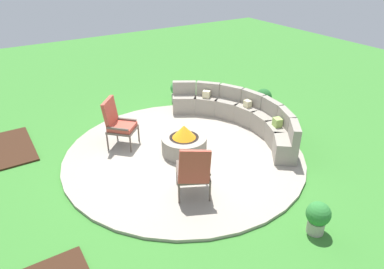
# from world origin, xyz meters

# --- Properties ---
(ground_plane) EXTENTS (24.00, 24.00, 0.00)m
(ground_plane) POSITION_xyz_m (0.00, 0.00, 0.00)
(ground_plane) COLOR #387A2D
(patio_circle) EXTENTS (5.17, 5.17, 0.06)m
(patio_circle) POSITION_xyz_m (0.00, 0.00, 0.03)
(patio_circle) COLOR #9E9384
(patio_circle) RESTS_ON ground_plane
(fire_pit) EXTENTS (0.97, 0.97, 0.66)m
(fire_pit) POSITION_xyz_m (0.00, 0.00, 0.31)
(fire_pit) COLOR gray
(fire_pit) RESTS_ON patio_circle
(curved_stone_bench) EXTENTS (3.88, 1.65, 0.81)m
(curved_stone_bench) POSITION_xyz_m (-0.32, 1.80, 0.38)
(curved_stone_bench) COLOR gray
(curved_stone_bench) RESTS_ON patio_circle
(lounge_chair_front_left) EXTENTS (0.78, 0.80, 1.12)m
(lounge_chair_front_left) POSITION_xyz_m (-1.06, -1.06, 0.62)
(lounge_chair_front_left) COLOR brown
(lounge_chair_front_left) RESTS_ON patio_circle
(lounge_chair_front_right) EXTENTS (0.80, 0.79, 1.04)m
(lounge_chair_front_right) POSITION_xyz_m (1.36, -0.62, 0.60)
(lounge_chair_front_right) COLOR brown
(lounge_chair_front_right) RESTS_ON patio_circle
(potted_plant_0) EXTENTS (0.45, 0.45, 0.64)m
(potted_plant_0) POSITION_xyz_m (-0.83, 3.02, 0.35)
(potted_plant_0) COLOR brown
(potted_plant_0) RESTS_ON ground_plane
(potted_plant_1) EXTENTS (0.39, 0.39, 0.57)m
(potted_plant_1) POSITION_xyz_m (3.12, 0.57, 0.31)
(potted_plant_1) COLOR #A89E8E
(potted_plant_1) RESTS_ON ground_plane
(potted_plant_2) EXTENTS (0.42, 0.42, 0.62)m
(potted_plant_2) POSITION_xyz_m (-2.66, 1.37, 0.33)
(potted_plant_2) COLOR #A89E8E
(potted_plant_2) RESTS_ON ground_plane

